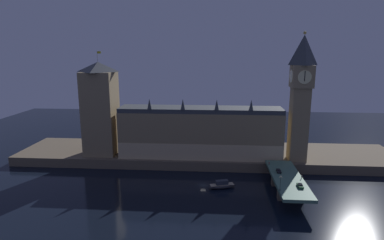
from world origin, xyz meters
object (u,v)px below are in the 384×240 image
(victoria_tower, at_px, (100,109))
(boat_upstream, at_px, (222,185))
(street_lamp_near, at_px, (281,181))
(car_northbound_lead, at_px, (279,171))
(car_southbound_lead, at_px, (300,186))
(pedestrian_far_rail, at_px, (269,163))
(clock_tower, at_px, (301,94))
(pedestrian_mid_walk, at_px, (302,177))

(victoria_tower, bearing_deg, boat_upstream, -25.59)
(street_lamp_near, relative_size, boat_upstream, 0.49)
(street_lamp_near, bearing_deg, car_northbound_lead, 80.94)
(victoria_tower, distance_m, car_southbound_lead, 113.58)
(pedestrian_far_rail, bearing_deg, victoria_tower, 168.22)
(clock_tower, bearing_deg, victoria_tower, 177.85)
(boat_upstream, bearing_deg, pedestrian_far_rail, 29.77)
(car_northbound_lead, xyz_separation_m, pedestrian_mid_walk, (8.72, -7.32, 0.23))
(car_northbound_lead, height_order, pedestrian_mid_walk, pedestrian_mid_walk)
(victoria_tower, distance_m, boat_upstream, 81.95)
(victoria_tower, bearing_deg, pedestrian_far_rail, -11.78)
(victoria_tower, height_order, pedestrian_far_rail, victoria_tower)
(clock_tower, relative_size, pedestrian_mid_walk, 39.24)
(pedestrian_mid_walk, bearing_deg, boat_upstream, 174.36)
(pedestrian_mid_walk, xyz_separation_m, pedestrian_far_rail, (-11.62, 17.11, -0.06))
(victoria_tower, relative_size, car_southbound_lead, 12.45)
(car_northbound_lead, distance_m, pedestrian_mid_walk, 11.39)
(pedestrian_mid_walk, bearing_deg, clock_tower, 80.45)
(clock_tower, distance_m, victoria_tower, 110.10)
(victoria_tower, relative_size, street_lamp_near, 9.04)
(car_southbound_lead, relative_size, boat_upstream, 0.35)
(pedestrian_mid_walk, relative_size, pedestrian_far_rail, 1.07)
(car_southbound_lead, bearing_deg, car_northbound_lead, 109.26)
(boat_upstream, bearing_deg, car_northbound_lead, 8.15)
(clock_tower, distance_m, car_northbound_lead, 43.94)
(clock_tower, xyz_separation_m, car_northbound_lead, (-14.15, -24.97, -33.27))
(street_lamp_near, height_order, boat_upstream, street_lamp_near)
(car_southbound_lead, relative_size, pedestrian_mid_walk, 2.71)
(clock_tower, bearing_deg, pedestrian_far_rail, -138.33)
(pedestrian_mid_walk, height_order, pedestrian_far_rail, pedestrian_mid_walk)
(pedestrian_mid_walk, bearing_deg, victoria_tower, 160.73)
(victoria_tower, height_order, boat_upstream, victoria_tower)
(boat_upstream, bearing_deg, clock_tower, 35.17)
(pedestrian_far_rail, relative_size, street_lamp_near, 0.25)
(victoria_tower, xyz_separation_m, car_southbound_lead, (101.26, -45.73, -23.59))
(clock_tower, xyz_separation_m, street_lamp_near, (-17.46, -45.71, -29.91))
(victoria_tower, xyz_separation_m, car_northbound_lead, (95.45, -29.10, -23.56))
(car_southbound_lead, xyz_separation_m, street_lamp_near, (-9.12, -4.11, 3.39))
(boat_upstream, bearing_deg, victoria_tower, 154.41)
(clock_tower, relative_size, street_lamp_near, 10.52)
(pedestrian_mid_walk, bearing_deg, street_lamp_near, -131.86)
(clock_tower, xyz_separation_m, pedestrian_mid_walk, (-5.43, -32.30, -33.04))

